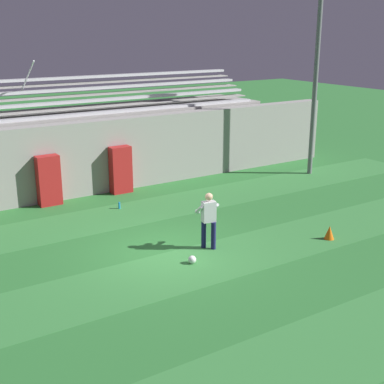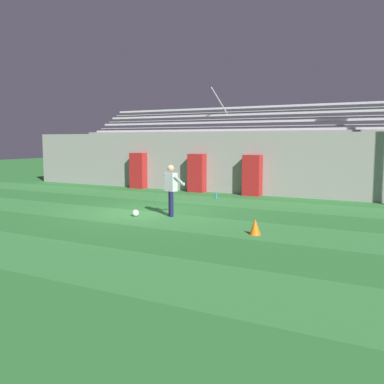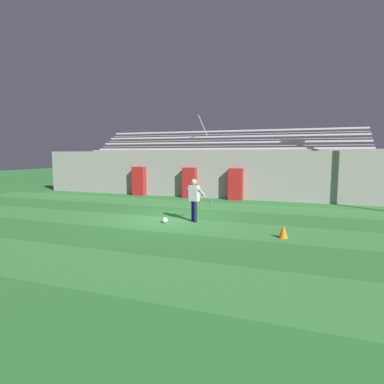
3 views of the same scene
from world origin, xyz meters
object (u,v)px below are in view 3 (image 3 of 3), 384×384
goalkeeper (194,197)px  padding_pillar_gate_right (236,184)px  water_bottle (212,201)px  traffic_cone (283,232)px  padding_pillar_gate_left (189,183)px  padding_pillar_far_left (139,181)px  soccer_ball (165,220)px

goalkeeper → padding_pillar_gate_right: bearing=87.7°
goalkeeper → water_bottle: 4.73m
traffic_cone → water_bottle: traffic_cone is taller
padding_pillar_gate_right → water_bottle: size_ratio=7.55×
padding_pillar_gate_left → padding_pillar_far_left: size_ratio=1.00×
water_bottle → goalkeeper: bearing=-81.8°
padding_pillar_gate_left → soccer_ball: size_ratio=8.24×
padding_pillar_gate_left → traffic_cone: bearing=-52.1°
padding_pillar_far_left → soccer_ball: 8.67m
padding_pillar_gate_left → padding_pillar_gate_right: (2.82, 0.00, 0.00)m
traffic_cone → soccer_ball: bearing=170.4°
padding_pillar_gate_right → water_bottle: (-0.91, -1.75, -0.79)m
padding_pillar_far_left → traffic_cone: size_ratio=4.32×
padding_pillar_gate_right → padding_pillar_far_left: size_ratio=1.00×
padding_pillar_far_left → goalkeeper: 8.75m
soccer_ball → water_bottle: water_bottle is taller
soccer_ball → water_bottle: 5.27m
padding_pillar_gate_left → goalkeeper: 6.86m
padding_pillar_far_left → goalkeeper: padding_pillar_far_left is taller
padding_pillar_far_left → soccer_ball: bearing=-54.3°
traffic_cone → padding_pillar_far_left: bearing=140.7°
padding_pillar_gate_left → traffic_cone: size_ratio=4.32×
water_bottle → traffic_cone: bearing=-55.5°
padding_pillar_gate_right → soccer_ball: size_ratio=8.24×
padding_pillar_gate_right → water_bottle: 2.13m
soccer_ball → traffic_cone: 4.50m
padding_pillar_gate_left → padding_pillar_far_left: bearing=180.0°
padding_pillar_gate_left → soccer_ball: (1.60, -7.01, -0.80)m
traffic_cone → padding_pillar_gate_right: bearing=112.5°
goalkeeper → traffic_cone: (3.47, -1.40, -0.74)m
water_bottle → padding_pillar_gate_left: bearing=137.4°
traffic_cone → goalkeeper: bearing=158.1°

